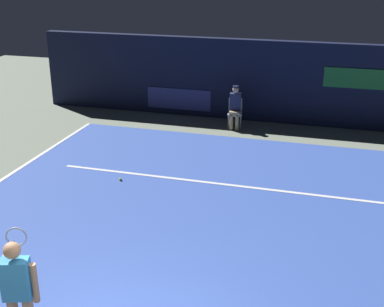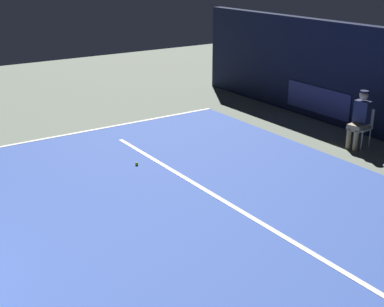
% 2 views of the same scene
% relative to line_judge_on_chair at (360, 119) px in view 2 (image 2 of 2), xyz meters
% --- Properties ---
extents(ground_plane, '(29.93, 29.93, 0.00)m').
position_rel_line_judge_on_chair_xyz_m(ground_plane, '(0.50, -6.13, -0.69)').
color(ground_plane, gray).
extents(court_surface, '(10.19, 10.40, 0.01)m').
position_rel_line_judge_on_chair_xyz_m(court_surface, '(0.50, -6.13, -0.68)').
color(court_surface, '#3856B2').
rests_on(court_surface, ground).
extents(line_sideline_right, '(0.10, 10.40, 0.01)m').
position_rel_line_judge_on_chair_xyz_m(line_sideline_right, '(-4.55, -6.13, -0.67)').
color(line_sideline_right, white).
rests_on(line_sideline_right, court_surface).
extents(line_service, '(7.95, 0.10, 0.01)m').
position_rel_line_judge_on_chair_xyz_m(line_service, '(0.50, -4.31, -0.67)').
color(line_service, white).
rests_on(line_service, court_surface).
extents(line_judge_on_chair, '(0.49, 0.57, 1.32)m').
position_rel_line_judge_on_chair_xyz_m(line_judge_on_chair, '(0.00, 0.00, 0.00)').
color(line_judge_on_chair, white).
rests_on(line_judge_on_chair, ground).
extents(tennis_ball, '(0.07, 0.07, 0.07)m').
position_rel_line_judge_on_chair_xyz_m(tennis_ball, '(-1.79, -4.77, -0.64)').
color(tennis_ball, '#CCE033').
rests_on(tennis_ball, court_surface).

